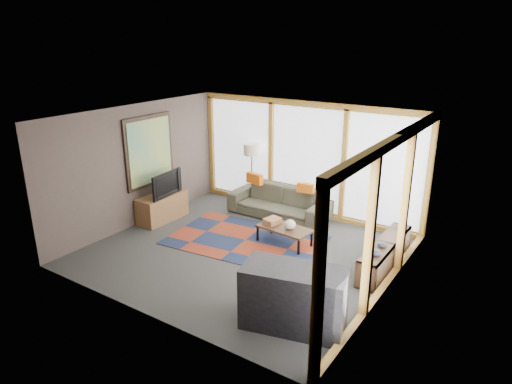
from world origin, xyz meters
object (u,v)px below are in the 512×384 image
Objects in this scene: television at (164,184)px; bar_counter at (294,298)px; sofa at (279,202)px; floor_lamp at (252,175)px; bookshelf at (385,255)px; coffee_table at (284,236)px; tv_console at (162,207)px.

television is 4.69m from bar_counter.
sofa is 4.19m from bar_counter.
bar_counter is at bearing -57.01° from sofa.
floor_lamp is 3.99m from bookshelf.
sofa is 3.02m from bookshelf.
bookshelf is at bearing 4.46° from coffee_table.
sofa is at bearing 124.67° from coffee_table.
floor_lamp is 1.29× the size of tv_console.
floor_lamp is (-0.91, 0.24, 0.43)m from sofa.
bar_counter is (3.22, -3.74, -0.31)m from floor_lamp.
bar_counter reaches higher than coffee_table.
sofa is 1.50m from coffee_table.
sofa is 1.19× the size of bookshelf.
bar_counter is at bearing -49.25° from floor_lamp.
tv_console is at bearing -172.01° from coffee_table.
sofa is 1.51× the size of floor_lamp.
coffee_table is at bearing -39.83° from floor_lamp.
floor_lamp is 0.78× the size of bookshelf.
sofa is at bearing 159.20° from bookshelf.
bookshelf is (2.82, -1.07, -0.09)m from sofa.
bookshelf is (3.73, -1.31, -0.52)m from floor_lamp.
tv_console is 0.82× the size of bar_counter.
bar_counter is (-0.51, -2.43, 0.21)m from bookshelf.
tv_console is at bearing -173.43° from bookshelf.
coffee_table is at bearing -175.54° from bookshelf.
floor_lamp is 2.15m from television.
tv_console is at bearing 89.24° from television.
floor_lamp reaches higher than sofa.
coffee_table is 0.90× the size of tv_console.
bar_counter is at bearing -119.25° from television.
television is at bearing 142.25° from bar_counter.
bar_counter is (4.37, -1.86, 0.16)m from tv_console.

